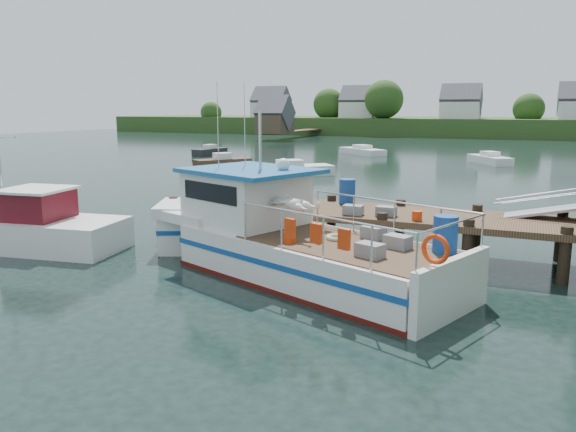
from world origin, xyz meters
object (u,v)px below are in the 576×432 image
at_px(lobster_boat, 279,238).
at_px(moored_d, 362,151).
at_px(moored_a, 290,170).
at_px(moored_e, 210,151).
at_px(dock, 548,195).
at_px(moored_rowboat, 223,163).
at_px(work_boat, 16,227).
at_px(moored_b, 490,159).

distance_m(lobster_boat, moored_d, 41.71).
bearing_deg(moored_a, moored_e, 118.83).
relative_size(moored_a, moored_e, 1.44).
relative_size(lobster_boat, moored_a, 1.88).
relative_size(dock, moored_d, 2.95).
bearing_deg(moored_a, moored_d, 70.97).
bearing_deg(moored_rowboat, work_boat, -100.71).
relative_size(lobster_boat, moored_d, 1.97).
bearing_deg(work_boat, moored_a, 79.86).
distance_m(dock, lobster_boat, 7.85).
height_order(moored_rowboat, moored_d, moored_rowboat).
height_order(work_boat, moored_rowboat, work_boat).
xyz_separation_m(dock, moored_b, (-3.75, 32.41, -1.85)).
height_order(lobster_boat, work_boat, lobster_boat).
xyz_separation_m(moored_b, moored_d, (-12.52, 5.05, -0.03)).
relative_size(dock, moored_rowboat, 3.78).
distance_m(lobster_boat, work_boat, 9.47).
relative_size(dock, moored_a, 2.81).
bearing_deg(work_boat, moored_b, 62.00).
height_order(dock, moored_d, dock).
bearing_deg(work_boat, moored_rowboat, 94.81).
relative_size(lobster_boat, moored_e, 2.71).
distance_m(moored_rowboat, moored_b, 22.36).
relative_size(lobster_boat, moored_rowboat, 2.53).
distance_m(dock, moored_b, 32.68).
distance_m(moored_d, moored_e, 15.26).
xyz_separation_m(moored_d, moored_e, (-13.51, -7.09, 0.04)).
xyz_separation_m(dock, lobster_boat, (-7.05, -3.21, -1.25)).
distance_m(work_boat, moored_b, 38.72).
bearing_deg(moored_e, lobster_boat, -57.16).
bearing_deg(lobster_boat, moored_d, 123.64).
height_order(lobster_boat, moored_e, lobster_boat).
height_order(lobster_boat, moored_rowboat, lobster_boat).
xyz_separation_m(lobster_boat, moored_b, (3.30, 35.62, -0.60)).
xyz_separation_m(moored_rowboat, moored_e, (-7.46, 10.42, -0.07)).
xyz_separation_m(moored_a, moored_e, (-13.83, 12.10, -0.01)).
distance_m(dock, work_boat, 17.06).
distance_m(moored_rowboat, moored_d, 18.53).
bearing_deg(moored_b, dock, -62.12).
distance_m(work_boat, moored_e, 37.01).
bearing_deg(moored_d, moored_a, -109.54).
xyz_separation_m(dock, moored_rowboat, (-22.32, 19.95, -1.77)).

